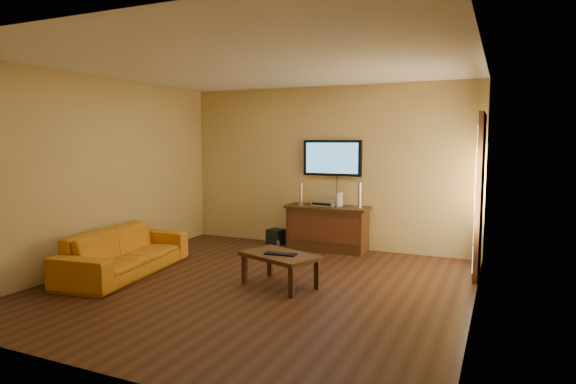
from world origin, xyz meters
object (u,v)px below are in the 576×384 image
Objects in this scene: game_console at (340,200)px; bottle at (278,246)px; media_console at (327,228)px; television at (332,158)px; speaker_right at (359,196)px; subwoofer at (276,237)px; sofa at (125,244)px; speaker_left at (301,195)px; coffee_table at (280,258)px; av_receiver at (325,203)px; keyboard at (281,254)px.

game_console is 1.26m from bottle.
media_console is 1.16m from television.
bottle is (-1.25, -0.39, -0.83)m from speaker_right.
television is 1.70m from subwoofer.
speaker_left reaches higher than sofa.
speaker_left is at bearing -40.17° from sofa.
coffee_table is at bearing -87.99° from game_console.
av_receiver is (-0.18, 2.13, 0.42)m from coffee_table.
television reaches higher than av_receiver.
keyboard reaches higher than bottle.
media_console is 2.17m from keyboard.
av_receiver is at bearing -100.79° from television.
speaker_left is at bearing -174.65° from game_console.
sofa is at bearing -103.30° from subwoofer.
media_console reaches higher than subwoofer.
keyboard reaches higher than subwoofer.
television is 2.48× the size of keyboard.
speaker_left reaches higher than bottle.
media_console is 5.27× the size of subwoofer.
av_receiver is at bearing 163.27° from media_console.
game_console reaches higher than subwoofer.
coffee_table is 2.19m from sofa.
media_console is 3.37× the size of keyboard.
coffee_table is 1.94m from bottle.
media_console is at bearing 29.37° from bottle.
television is at bearing 157.37° from speaker_right.
bottle is at bearing -162.51° from speaker_right.
speaker_right reaches higher than sofa.
subwoofer is 2.53m from keyboard.
bottle is at bearing 116.20° from coffee_table.
sofa is at bearing -171.30° from coffee_table.
sofa is at bearing -122.04° from speaker_left.
game_console is at bearing -49.90° from sofa.
av_receiver is 2.17× the size of bottle.
av_receiver is 2.21m from keyboard.
speaker_right is (0.54, -0.22, -0.59)m from television.
keyboard is at bearing -63.58° from bottle.
coffee_table is at bearing -53.86° from subwoofer.
bottle is at bearing -150.63° from media_console.
game_console reaches higher than av_receiver.
game_console reaches higher than bottle.
television is 0.72m from game_console.
coffee_table is 2.68× the size of speaker_right.
media_console is at bearing -2.02° from speaker_left.
television is at bearing 17.57° from subwoofer.
av_receiver is at bearing 5.36° from subwoofer.
speaker_right is at bearing -54.44° from sofa.
sofa is 8.98× the size of game_console.
game_console is at bearing 25.62° from bottle.
media_console is 3.47× the size of av_receiver.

